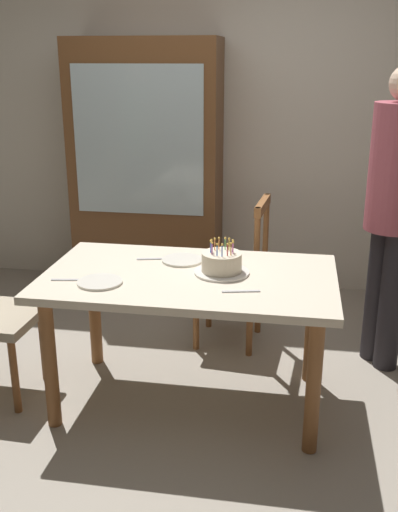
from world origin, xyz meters
name	(u,v)px	position (x,y,z in m)	size (l,w,h in m)	color
ground	(190,400)	(0.00, 0.00, 0.00)	(6.40, 6.40, 0.00)	#9E9384
back_wall	(233,121)	(0.00, 1.85, 1.30)	(6.40, 0.10, 2.60)	silver
dining_table	(189,292)	(0.00, 0.00, 0.63)	(1.47, 0.86, 0.73)	beige
birthday_cake	(222,264)	(0.16, 0.04, 0.78)	(0.28, 0.28, 0.18)	silver
plate_near_celebrant	(100,282)	(-0.40, -0.19, 0.73)	(0.22, 0.22, 0.01)	silver
plate_far_side	(182,260)	(-0.07, 0.19, 0.73)	(0.22, 0.22, 0.01)	silver
fork_near_celebrant	(69,280)	(-0.56, -0.18, 0.73)	(0.18, 0.02, 0.01)	silver
fork_far_side	(153,259)	(-0.23, 0.20, 0.73)	(0.18, 0.02, 0.01)	silver
fork_near_guest	(241,291)	(0.28, -0.19, 0.73)	(0.18, 0.02, 0.01)	silver
chair_spindle_back	(234,275)	(0.15, 0.75, 0.46)	(0.48, 0.48, 0.95)	beige
person_guest	(395,203)	(1.06, 0.62, 0.99)	(0.32, 0.32, 1.73)	#262328
china_cabinet	(147,170)	(-0.61, 1.56, 0.95)	(1.10, 0.45, 1.90)	brown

